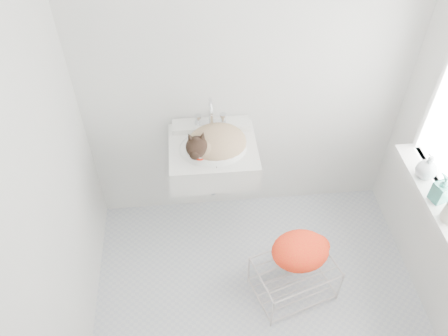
{
  "coord_description": "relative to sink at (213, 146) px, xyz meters",
  "views": [
    {
      "loc": [
        -0.38,
        -1.44,
        2.83
      ],
      "look_at": [
        -0.2,
        0.5,
        0.88
      ],
      "focal_mm": 36.47,
      "sensor_mm": 36.0,
      "label": 1
    }
  ],
  "objects": [
    {
      "name": "floor",
      "position": [
        0.25,
        -0.74,
        -0.85
      ],
      "size": [
        2.2,
        2.0,
        0.02
      ],
      "primitive_type": "cube",
      "color": "silver",
      "rests_on": "ground"
    },
    {
      "name": "back_wall",
      "position": [
        0.25,
        0.26,
        0.4
      ],
      "size": [
        2.2,
        0.02,
        2.5
      ],
      "primitive_type": "cube",
      "color": "white",
      "rests_on": "ground"
    },
    {
      "name": "left_wall",
      "position": [
        -0.85,
        -0.74,
        0.4
      ],
      "size": [
        0.02,
        2.0,
        2.5
      ],
      "primitive_type": "cube",
      "color": "white",
      "rests_on": "ground"
    },
    {
      "name": "windowsill",
      "position": [
        1.26,
        -0.54,
        -0.02
      ],
      "size": [
        0.16,
        0.88,
        0.04
      ],
      "primitive_type": "cube",
      "color": "white",
      "rests_on": "right_wall"
    },
    {
      "name": "sink",
      "position": [
        0.0,
        0.0,
        0.0
      ],
      "size": [
        0.57,
        0.5,
        0.23
      ],
      "primitive_type": "cube",
      "color": "white",
      "rests_on": "back_wall"
    },
    {
      "name": "faucet",
      "position": [
        0.0,
        0.18,
        0.14
      ],
      "size": [
        0.21,
        0.15,
        0.21
      ],
      "primitive_type": null,
      "color": "silver",
      "rests_on": "sink"
    },
    {
      "name": "cat",
      "position": [
        0.01,
        -0.02,
        0.04
      ],
      "size": [
        0.45,
        0.4,
        0.26
      ],
      "rotation": [
        0.0,
        0.0,
        0.23
      ],
      "color": "tan",
      "rests_on": "sink"
    },
    {
      "name": "wire_rack",
      "position": [
        0.49,
        -0.6,
        -0.7
      ],
      "size": [
        0.58,
        0.49,
        0.3
      ],
      "primitive_type": "cube",
      "rotation": [
        0.0,
        0.0,
        0.31
      ],
      "color": "beige",
      "rests_on": "floor"
    },
    {
      "name": "towel",
      "position": [
        0.52,
        -0.54,
        -0.52
      ],
      "size": [
        0.43,
        0.34,
        0.16
      ],
      "primitive_type": "ellipsoid",
      "rotation": [
        0.0,
        0.0,
        0.18
      ],
      "color": "#E55918",
      "rests_on": "wire_rack"
    },
    {
      "name": "bottle_a",
      "position": [
        1.25,
        -0.73,
        0.0
      ],
      "size": [
        0.1,
        0.1,
        0.23
      ],
      "primitive_type": "imported",
      "rotation": [
        0.0,
        0.0,
        1.49
      ],
      "color": "#F1E7CF",
      "rests_on": "windowsill"
    },
    {
      "name": "bottle_b",
      "position": [
        1.25,
        -0.58,
        0.0
      ],
      "size": [
        0.1,
        0.11,
        0.18
      ],
      "primitive_type": "imported",
      "rotation": [
        0.0,
        0.0,
        3.46
      ],
      "color": "teal",
      "rests_on": "windowsill"
    },
    {
      "name": "bottle_c",
      "position": [
        1.25,
        -0.39,
        0.0
      ],
      "size": [
        0.15,
        0.15,
        0.16
      ],
      "primitive_type": "imported",
      "rotation": [
        0.0,
        0.0,
        3.34
      ],
      "color": "silver",
      "rests_on": "windowsill"
    }
  ]
}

